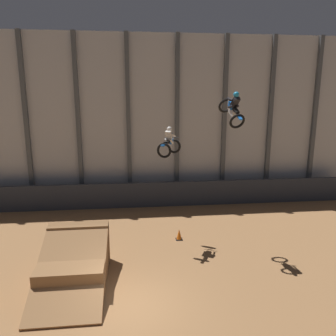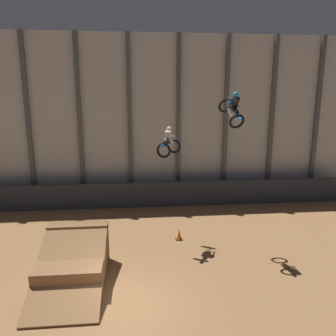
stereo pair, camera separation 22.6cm
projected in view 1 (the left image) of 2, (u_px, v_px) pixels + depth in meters
ground_plane at (130, 307)px, 11.91m from camera, size 60.00×60.00×0.00m
arena_back_wall at (128, 121)px, 22.64m from camera, size 32.00×0.40×11.62m
lower_barrier at (130, 195)px, 22.35m from camera, size 31.36×0.20×1.73m
dirt_ramp at (75, 263)px, 13.69m from camera, size 2.67×4.68×2.03m
rider_bike_left_air at (169, 144)px, 16.10m from camera, size 1.34×1.74×1.44m
rider_bike_right_air at (233, 109)px, 14.97m from camera, size 0.98×1.89×1.69m
traffic_cone_near_ramp at (79, 237)px, 17.18m from camera, size 0.36×0.36×0.58m
traffic_cone_arena_edge at (179, 235)px, 17.43m from camera, size 0.36×0.36×0.58m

